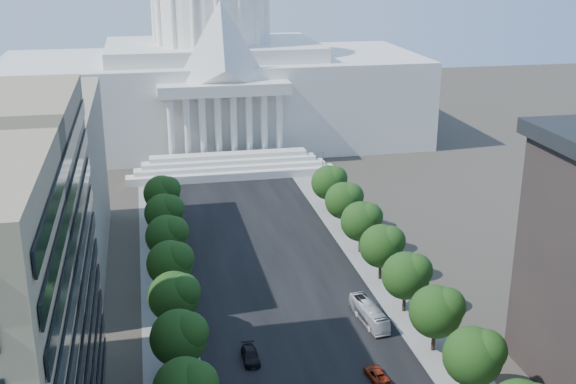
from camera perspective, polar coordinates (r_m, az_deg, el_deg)
road_asphalt at (r=128.99m, az=-1.25°, el=-6.42°), size 30.00×260.00×0.01m
sidewalk_left at (r=127.35m, az=-9.75°, el=-7.06°), size 8.00×260.00×0.02m
sidewalk_right at (r=133.35m, az=6.85°, el=-5.68°), size 8.00×260.00×0.02m
capitol at (r=213.65m, az=-5.92°, el=9.29°), size 120.00×56.00×73.00m
tree_l_e at (r=97.62m, az=-8.44°, el=-11.21°), size 7.79×7.60×9.97m
tree_l_f at (r=108.20m, az=-8.84°, el=-8.07°), size 7.79×7.60×9.97m
tree_l_g at (r=119.04m, az=-9.16°, el=-5.50°), size 7.79×7.60×9.97m
tree_l_h at (r=130.09m, az=-9.42°, el=-3.36°), size 7.79×7.60×9.97m
tree_l_i at (r=141.29m, az=-9.64°, el=-1.55°), size 7.79×7.60×9.97m
tree_l_j at (r=152.62m, az=-9.83°, el=-0.01°), size 7.79×7.60×9.97m
tree_r_d at (r=95.64m, az=14.64°, el=-12.34°), size 7.79×7.60×9.97m
tree_r_e at (r=105.05m, az=11.80°, el=-9.13°), size 7.79×7.60×9.97m
tree_r_f at (r=114.95m, az=9.48°, el=-6.43°), size 7.79×7.60×9.97m
tree_r_g at (r=125.21m, az=7.55°, el=-4.16°), size 7.79×7.60×9.97m
tree_r_h at (r=135.76m, az=5.93°, el=-2.24°), size 7.79×7.60×9.97m
tree_r_i at (r=146.53m, az=4.55°, el=-0.59°), size 7.79×7.60×9.97m
tree_r_j at (r=157.47m, az=3.36°, el=0.83°), size 7.79×7.60×9.97m
streetlight_c at (r=106.09m, az=12.52°, el=-9.27°), size 2.61×0.44×9.00m
streetlight_d at (r=126.98m, az=8.04°, el=-4.16°), size 2.61×0.44×9.00m
streetlight_e at (r=149.14m, az=4.89°, el=-0.50°), size 2.61×0.44×9.00m
streetlight_f at (r=172.08m, az=2.57°, el=2.19°), size 2.61×0.44×9.00m
car_red at (r=100.35m, az=7.00°, el=-14.09°), size 2.70×5.10×1.36m
car_dark_b at (r=103.50m, az=-2.99°, el=-12.78°), size 2.25×5.45×1.58m
city_bus at (r=113.18m, az=6.42°, el=-9.52°), size 3.54×10.82×2.96m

